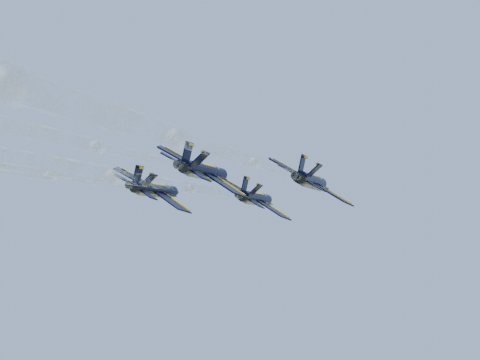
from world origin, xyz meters
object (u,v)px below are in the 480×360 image
at_px(jet_lead, 256,198).
at_px(jet_slot, 205,171).
at_px(jet_right, 311,181).
at_px(jet_left, 156,190).

xyz_separation_m(jet_lead, jet_slot, (3.35, -20.44, 0.00)).
bearing_deg(jet_lead, jet_slot, -91.52).
height_order(jet_right, jet_slot, same).
bearing_deg(jet_right, jet_slot, -137.25).
xyz_separation_m(jet_left, jet_slot, (11.68, -8.19, 0.00)).
height_order(jet_lead, jet_right, same).
relative_size(jet_left, jet_slot, 1.00).
bearing_deg(jet_left, jet_lead, 44.94).
height_order(jet_left, jet_slot, same).
bearing_deg(jet_lead, jet_right, -49.40).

